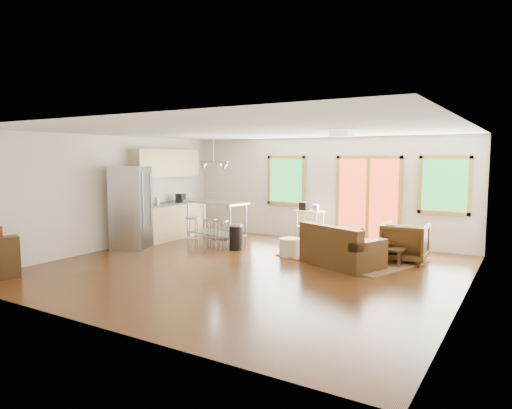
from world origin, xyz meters
The scene contains 28 objects.
floor centered at (0.00, 0.00, -0.01)m, with size 7.50×7.00×0.02m, color #331A0B.
ceiling centered at (0.00, 0.00, 2.61)m, with size 7.50×7.00×0.02m, color silver.
back_wall centered at (0.00, 3.51, 1.30)m, with size 7.50×0.02×2.60m, color beige.
left_wall centered at (-3.76, 0.00, 1.30)m, with size 0.02×7.00×2.60m, color beige.
right_wall centered at (3.76, 0.00, 1.30)m, with size 0.02×7.00×2.60m, color beige.
front_wall centered at (0.00, -3.51, 1.30)m, with size 7.50×0.02×2.60m, color beige.
window_left centered at (-1.00, 3.46, 1.50)m, with size 1.10×0.05×1.30m.
french_doors centered at (1.20, 3.46, 1.10)m, with size 1.60×0.05×2.10m.
window_right centered at (2.90, 3.46, 1.50)m, with size 1.10×0.05×1.30m.
rug centered at (1.38, 1.81, 0.01)m, with size 2.50×1.92×0.03m, color #4D633B.
loveseat centered at (1.42, 1.13, 0.32)m, with size 1.74×1.38×0.81m.
coffee_table centered at (2.05, 1.71, 0.30)m, with size 0.93×0.60×0.35m.
armchair centered at (2.39, 2.18, 0.44)m, with size 0.85×0.79×0.87m, color #33210E.
ottoman centered at (0.99, 2.46, 0.19)m, with size 0.56×0.56×0.37m, color #33210E.
pouf centered at (0.18, 1.39, 0.19)m, with size 0.44×0.44×0.39m, color beige.
vase centered at (1.64, 1.70, 0.50)m, with size 0.22×0.22×0.29m.
book centered at (2.00, 1.78, 0.56)m, with size 0.24×0.03×0.32m, color maroon.
cabinets centered at (-3.49, 1.70, 0.93)m, with size 0.64×2.24×2.30m.
refrigerator centered at (-3.34, 0.25, 0.95)m, with size 0.98×0.97×1.91m.
island centered at (-1.95, 1.63, 0.72)m, with size 1.76×0.99×1.05m.
cup centered at (-1.35, 1.30, 1.01)m, with size 0.12×0.09×0.12m, color silver.
bar_stool_a centered at (-2.18, 1.03, 0.54)m, with size 0.45×0.45×0.72m.
bar_stool_b centered at (-1.82, 1.23, 0.51)m, with size 0.35×0.35×0.69m.
bar_stool_c centered at (-1.52, 1.25, 0.50)m, with size 0.37×0.37×0.68m.
trash_can centered at (-1.17, 1.34, 0.30)m, with size 0.38×0.38×0.60m.
kitchen_cart centered at (-0.16, 3.11, 0.68)m, with size 0.71×0.52×0.99m.
ceiling_flush centered at (1.60, 0.60, 2.53)m, with size 0.35×0.35×0.12m, color white.
pendant_light centered at (-1.90, 1.50, 1.90)m, with size 0.80×0.18×0.79m.
Camera 1 is at (4.55, -7.17, 2.12)m, focal length 32.00 mm.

